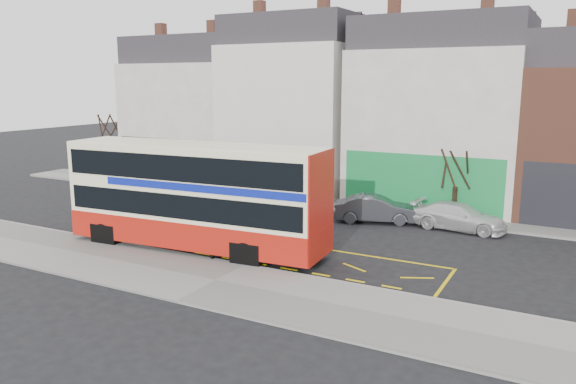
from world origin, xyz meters
The scene contains 15 objects.
ground centered at (0.00, 0.00, 0.00)m, with size 120.00×120.00×0.00m, color black.
pavement centered at (0.00, -2.30, 0.07)m, with size 40.00×4.00×0.15m, color gray.
kerb centered at (0.00, -0.38, 0.07)m, with size 40.00×0.15×0.15m, color gray.
far_pavement centered at (0.00, 11.00, 0.07)m, with size 50.00×3.00×0.15m, color gray.
road_markings centered at (0.00, 1.60, 0.01)m, with size 14.00×3.40×0.01m, color #DEBE0B, non-canonical shape.
terrace_far_left centered at (-13.50, 14.99, 4.82)m, with size 8.00×8.01×10.80m.
terrace_left centered at (-5.50, 14.99, 5.32)m, with size 8.00×8.01×11.80m.
terrace_green_shop centered at (3.50, 14.99, 5.07)m, with size 9.00×8.01×11.30m.
double_decker_bus centered at (-2.96, 0.60, 2.33)m, with size 11.22×3.30×4.42m.
bus_stop_post centered at (-1.43, -0.40, 2.03)m, with size 0.78×0.14×3.15m.
car_silver centered at (-9.36, 9.78, 0.74)m, with size 1.75×4.34×1.48m, color #99989D.
car_grey centered at (1.97, 8.57, 0.67)m, with size 1.42×4.08×1.34m, color #45464D.
car_white centered at (5.91, 9.05, 0.63)m, with size 1.76×4.33×1.26m, color silver.
street_tree_left centered at (-19.42, 12.25, 3.95)m, with size 2.68×2.68×5.79m.
street_tree_right centered at (5.29, 10.89, 3.13)m, with size 2.13×2.13×4.60m.
Camera 1 is at (10.92, -17.38, 6.94)m, focal length 35.00 mm.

